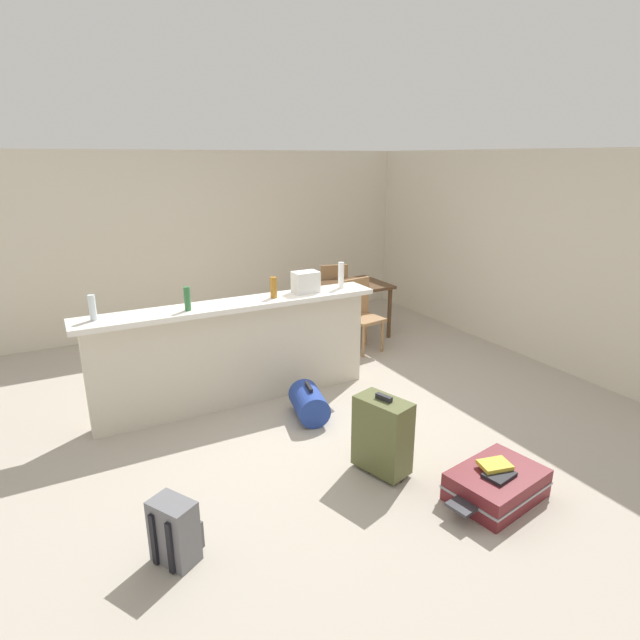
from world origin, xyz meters
name	(u,v)px	position (x,y,z in m)	size (l,w,h in m)	color
ground_plane	(308,404)	(0.00, 0.00, -0.03)	(13.00, 13.00, 0.05)	#ADA393
wall_back	(213,240)	(0.00, 3.05, 1.25)	(6.60, 0.10, 2.50)	beige
wall_right	(511,252)	(3.05, 0.30, 1.25)	(0.10, 6.00, 2.50)	beige
partition_half_wall	(237,356)	(-0.63, 0.33, 0.51)	(2.80, 0.20, 1.01)	beige
bar_countertop	(234,305)	(-0.63, 0.33, 1.04)	(2.96, 0.40, 0.05)	white
bottle_clear	(93,308)	(-1.88, 0.36, 1.18)	(0.06, 0.06, 0.22)	silver
bottle_green	(187,299)	(-1.09, 0.28, 1.17)	(0.06, 0.06, 0.22)	#2D6B38
bottle_amber	(274,287)	(-0.22, 0.32, 1.17)	(0.07, 0.07, 0.21)	#9E661E
bottle_white	(341,275)	(0.58, 0.35, 1.20)	(0.07, 0.07, 0.28)	silver
grocery_bag	(306,282)	(0.16, 0.36, 1.17)	(0.26, 0.18, 0.22)	silver
dining_table	(347,291)	(1.40, 1.59, 0.65)	(1.10, 0.80, 0.74)	#4C331E
dining_chair_near_partition	(361,311)	(1.30, 1.05, 0.52)	(0.46, 0.46, 0.93)	#9E754C
dining_chair_far_side	(332,291)	(1.48, 2.12, 0.52)	(0.49, 0.49, 0.93)	#9E754C
suitcase_flat_maroon	(496,485)	(0.51, -2.05, 0.11)	(0.87, 0.60, 0.22)	maroon
duffel_bag_blue	(309,403)	(-0.14, -0.29, 0.15)	(0.40, 0.53, 0.34)	#233D93
suitcase_upright_olive	(382,435)	(-0.04, -1.37, 0.33)	(0.36, 0.49, 0.67)	#51562D
backpack_grey	(175,531)	(-1.71, -1.55, 0.20)	(0.33, 0.33, 0.42)	slate
book_stack	(497,469)	(0.49, -2.06, 0.25)	(0.28, 0.28, 0.06)	black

